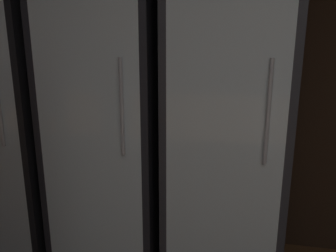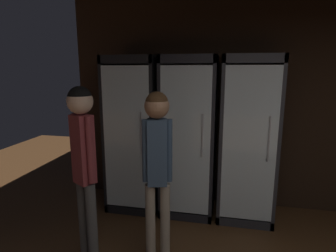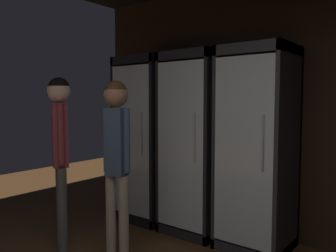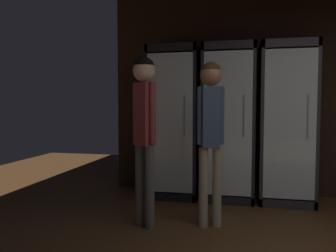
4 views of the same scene
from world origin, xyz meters
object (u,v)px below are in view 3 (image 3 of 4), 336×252
Objects in this scene: cooler_center at (259,149)px; shopper_far at (60,139)px; cooler_far_left at (151,140)px; shopper_near at (116,145)px; cooler_left at (199,145)px.

shopper_far is at bearing -139.67° from cooler_center.
shopper_far is (-0.06, -1.27, 0.12)m from cooler_far_left.
cooler_center is at bearing 52.84° from shopper_near.
cooler_far_left is 1.00× the size of cooler_center.
cooler_center is (0.72, -0.00, 0.01)m from cooler_left.
cooler_far_left is 1.27m from shopper_near.
cooler_far_left is 1.00× the size of cooler_left.
cooler_far_left reaches higher than shopper_near.
cooler_left reaches higher than shopper_far.
cooler_left is (0.72, 0.00, -0.01)m from cooler_far_left.
shopper_near is (0.58, -1.13, 0.09)m from cooler_far_left.
cooler_left is 1.18× the size of shopper_far.
cooler_center reaches higher than shopper_near.
cooler_center is (1.43, 0.00, 0.01)m from cooler_far_left.
shopper_far is at bearing -121.56° from cooler_left.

